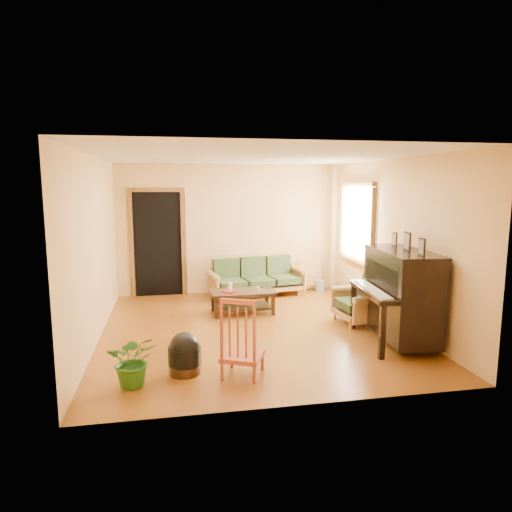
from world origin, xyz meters
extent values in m
plane|color=#62320C|center=(0.00, 0.00, 0.00)|extent=(5.00, 5.00, 0.00)
cube|color=black|center=(-1.45, 2.48, 1.02)|extent=(1.08, 0.16, 2.05)
cube|color=white|center=(2.21, 1.30, 1.50)|extent=(0.12, 1.36, 1.46)
cube|color=#A7773D|center=(0.47, 2.06, 0.40)|extent=(1.97, 1.09, 0.80)
cube|color=black|center=(-0.02, 0.89, 0.20)|extent=(1.10, 0.62, 0.39)
cube|color=#A7773D|center=(1.72, 0.00, 0.40)|extent=(0.83, 0.87, 0.79)
cube|color=black|center=(1.93, -0.93, 0.65)|extent=(1.02, 1.55, 1.30)
cylinder|color=black|center=(-1.08, -1.49, 0.18)|extent=(0.43, 0.43, 0.37)
cube|color=maroon|center=(-0.42, -1.67, 0.47)|extent=(0.60, 0.62, 0.95)
cube|color=#AF923A|center=(1.66, 2.41, 0.33)|extent=(0.51, 0.17, 0.67)
cylinder|color=#34479E|center=(1.82, 2.19, 0.12)|extent=(0.23, 0.23, 0.24)
imported|color=#245819|center=(-1.64, -1.73, 0.30)|extent=(0.55, 0.48, 0.59)
imported|color=maroon|center=(-0.33, 0.78, 0.40)|extent=(0.26, 0.28, 0.02)
cylinder|color=white|center=(-0.21, 1.01, 0.46)|extent=(0.09, 0.09, 0.13)
cylinder|color=silver|center=(0.26, 0.90, 0.42)|extent=(0.10, 0.10, 0.05)
cube|color=black|center=(0.31, 1.04, 0.40)|extent=(0.14, 0.05, 0.01)
camera|label=1|loc=(-1.21, -6.63, 2.19)|focal=32.00mm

